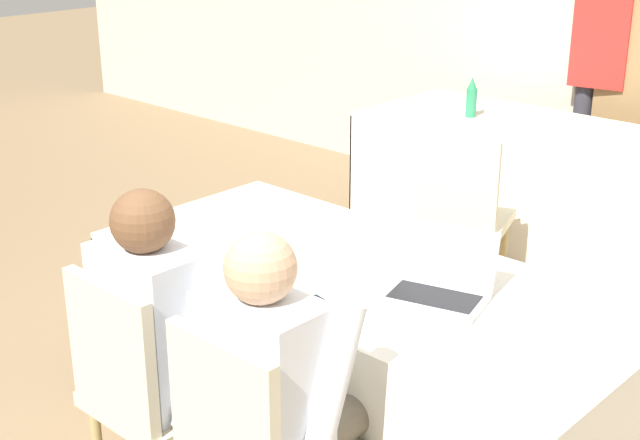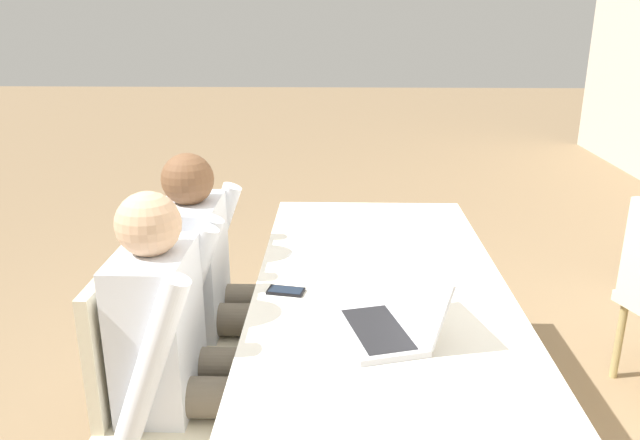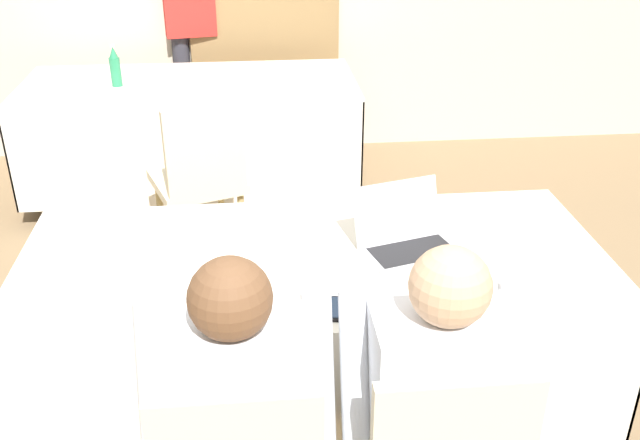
{
  "view_description": "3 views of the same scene",
  "coord_description": "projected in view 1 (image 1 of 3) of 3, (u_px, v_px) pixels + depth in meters",
  "views": [
    {
      "loc": [
        1.85,
        -2.2,
        2.0
      ],
      "look_at": [
        0.0,
        -0.22,
        0.98
      ],
      "focal_mm": 50.0,
      "sensor_mm": 36.0,
      "label": 1
    },
    {
      "loc": [
        2.01,
        -0.16,
        1.67
      ],
      "look_at": [
        0.0,
        -0.22,
        0.98
      ],
      "focal_mm": 35.0,
      "sensor_mm": 36.0,
      "label": 2
    },
    {
      "loc": [
        -0.19,
        -2.11,
        1.96
      ],
      "look_at": [
        0.0,
        -0.22,
        0.98
      ],
      "focal_mm": 40.0,
      "sensor_mm": 36.0,
      "label": 3
    }
  ],
  "objects": [
    {
      "name": "conference_table_near",
      "position": [
        361.0,
        313.0,
        3.19
      ],
      "size": [
        2.02,
        0.9,
        0.73
      ],
      "color": "white",
      "rests_on": "ground_plane"
    },
    {
      "name": "conference_table_far",
      "position": [
        536.0,
        156.0,
        5.05
      ],
      "size": [
        2.02,
        0.9,
        0.73
      ],
      "color": "white",
      "rests_on": "ground_plane"
    },
    {
      "name": "laptop",
      "position": [
        439.0,
        286.0,
        2.91
      ],
      "size": [
        0.38,
        0.35,
        0.22
      ],
      "rotation": [
        0.0,
        0.0,
        0.27
      ],
      "color": "#B7B7BC",
      "rests_on": "conference_table_near"
    },
    {
      "name": "cell_phone",
      "position": [
        306.0,
        304.0,
        2.87
      ],
      "size": [
        0.09,
        0.14,
        0.01
      ],
      "rotation": [
        0.0,
        0.0,
        -0.18
      ],
      "color": "black",
      "rests_on": "conference_table_near"
    },
    {
      "name": "paper_beside_laptop",
      "position": [
        542.0,
        350.0,
        2.59
      ],
      "size": [
        0.31,
        0.36,
        0.0
      ],
      "rotation": [
        0.0,
        0.0,
        0.42
      ],
      "color": "white",
      "rests_on": "conference_table_near"
    },
    {
      "name": "paper_centre_table",
      "position": [
        260.0,
        260.0,
        3.22
      ],
      "size": [
        0.3,
        0.35,
        0.0
      ],
      "rotation": [
        0.0,
        0.0,
        -0.35
      ],
      "color": "white",
      "rests_on": "conference_table_near"
    },
    {
      "name": "water_bottle",
      "position": [
        472.0,
        98.0,
        5.18
      ],
      "size": [
        0.06,
        0.06,
        0.25
      ],
      "color": "#288456",
      "rests_on": "conference_table_far"
    },
    {
      "name": "chair_near_left",
      "position": [
        148.0,
        387.0,
        2.87
      ],
      "size": [
        0.44,
        0.44,
        0.89
      ],
      "rotation": [
        0.0,
        0.0,
        3.14
      ],
      "color": "tan",
      "rests_on": "ground_plane"
    },
    {
      "name": "chair_far_spare",
      "position": [
        461.0,
        211.0,
        4.42
      ],
      "size": [
        0.56,
        0.56,
        0.89
      ],
      "rotation": [
        0.0,
        0.0,
        3.48
      ],
      "color": "tan",
      "rests_on": "ground_plane"
    },
    {
      "name": "person_checkered_shirt",
      "position": [
        171.0,
        331.0,
        2.88
      ],
      "size": [
        0.5,
        0.52,
        1.15
      ],
      "rotation": [
        0.0,
        0.0,
        3.14
      ],
      "color": "#665B4C",
      "rests_on": "ground_plane"
    },
    {
      "name": "person_white_shirt",
      "position": [
        283.0,
        389.0,
        2.55
      ],
      "size": [
        0.5,
        0.52,
        1.15
      ],
      "rotation": [
        0.0,
        0.0,
        3.14
      ],
      "color": "#665B4C",
      "rests_on": "ground_plane"
    },
    {
      "name": "person_red_shirt",
      "position": [
        600.0,
        75.0,
        5.46
      ],
      "size": [
        0.37,
        0.26,
        1.59
      ],
      "rotation": [
        0.0,
        0.0,
        0.18
      ],
      "color": "#33333D",
      "rests_on": "ground_plane"
    }
  ]
}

